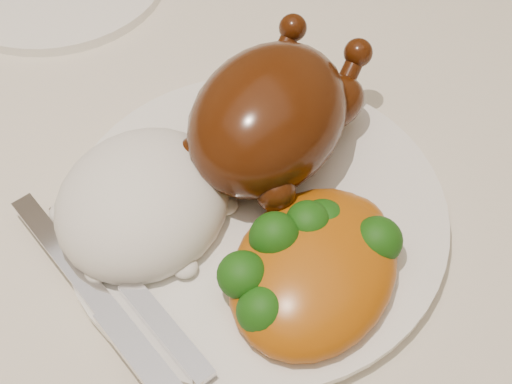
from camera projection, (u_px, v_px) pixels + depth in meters
dining_table at (2, 219)px, 0.64m from camera, size 1.60×0.90×0.76m
dinner_plate at (256, 214)px, 0.51m from camera, size 0.32×0.32×0.01m
roast_chicken at (271, 115)px, 0.50m from camera, size 0.18×0.15×0.09m
rice_mound at (143, 203)px, 0.49m from camera, size 0.17×0.16×0.07m
mac_and_cheese at (314, 261)px, 0.47m from camera, size 0.17×0.15×0.06m
cutlery at (128, 312)px, 0.45m from camera, size 0.04×0.20×0.01m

